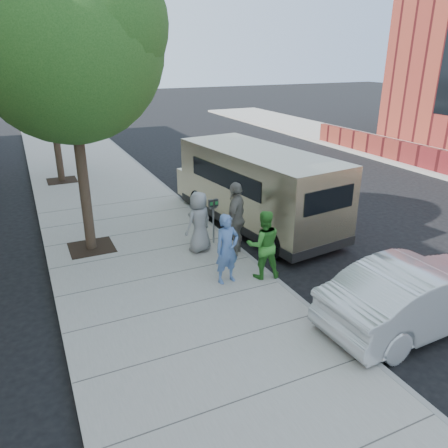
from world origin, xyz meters
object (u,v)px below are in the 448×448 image
(person_striped_polo, at_px, (236,219))
(tree_far, at_px, (47,62))
(sedan, at_px, (420,294))
(person_green_shirt, at_px, (263,244))
(person_gray_shirt, at_px, (199,222))
(person_officer, at_px, (227,249))
(parking_meter, at_px, (213,212))
(tree_near, at_px, (68,38))
(van, at_px, (256,186))

(person_striped_polo, bearing_deg, tree_far, -117.59)
(sedan, height_order, person_green_shirt, person_green_shirt)
(person_gray_shirt, height_order, person_striped_polo, person_striped_polo)
(person_officer, distance_m, person_green_shirt, 0.90)
(parking_meter, xyz_separation_m, person_officer, (-0.62, -2.20, -0.10))
(sedan, xyz_separation_m, person_gray_shirt, (-2.77, 4.95, 0.27))
(tree_near, distance_m, parking_meter, 5.59)
(person_striped_polo, bearing_deg, parking_meter, -120.73)
(tree_near, distance_m, person_officer, 6.21)
(person_officer, bearing_deg, van, 44.89)
(person_green_shirt, height_order, person_gray_shirt, person_green_shirt)
(tree_far, height_order, parking_meter, tree_far)
(tree_near, height_order, van, tree_near)
(person_officer, xyz_separation_m, person_gray_shirt, (0.07, 1.89, -0.00))
(parking_meter, xyz_separation_m, person_green_shirt, (0.26, -2.35, -0.10))
(sedan, xyz_separation_m, person_striped_polo, (-1.94, 4.38, 0.43))
(person_striped_polo, bearing_deg, van, -178.00)
(person_green_shirt, bearing_deg, person_striped_polo, -74.98)
(parking_meter, height_order, person_officer, person_officer)
(sedan, bearing_deg, person_gray_shirt, 26.72)
(parking_meter, height_order, van, van)
(tree_near, xyz_separation_m, person_officer, (2.57, -3.34, -4.55))
(sedan, bearing_deg, person_striped_polo, 21.45)
(person_officer, height_order, person_green_shirt, person_green_shirt)
(van, height_order, person_gray_shirt, van)
(tree_far, bearing_deg, person_officer, -76.81)
(person_officer, distance_m, person_striped_polo, 1.60)
(person_green_shirt, relative_size, person_striped_polo, 0.85)
(person_green_shirt, distance_m, person_striped_polo, 1.47)
(sedan, xyz_separation_m, person_green_shirt, (-1.94, 2.91, 0.28))
(person_officer, height_order, person_gray_shirt, person_officer)
(parking_meter, distance_m, person_officer, 2.29)
(person_gray_shirt, bearing_deg, parking_meter, -171.94)
(tree_far, relative_size, person_striped_polo, 3.25)
(tree_near, height_order, parking_meter, tree_near)
(van, height_order, sedan, van)
(sedan, bearing_deg, person_green_shirt, 31.22)
(parking_meter, distance_m, van, 2.20)
(parking_meter, distance_m, person_gray_shirt, 0.65)
(person_officer, bearing_deg, tree_far, 96.17)
(tree_far, distance_m, person_green_shirt, 12.25)
(tree_far, xyz_separation_m, person_green_shirt, (3.45, -11.09, -3.89))
(van, relative_size, sedan, 1.57)
(parking_meter, bearing_deg, person_gray_shirt, -151.08)
(sedan, bearing_deg, van, 0.12)
(tree_far, distance_m, van, 9.91)
(sedan, height_order, person_gray_shirt, person_gray_shirt)
(van, bearing_deg, sedan, -94.52)
(tree_far, distance_m, person_gray_shirt, 10.20)
(tree_near, xyz_separation_m, tree_far, (-0.00, 7.60, -0.66))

